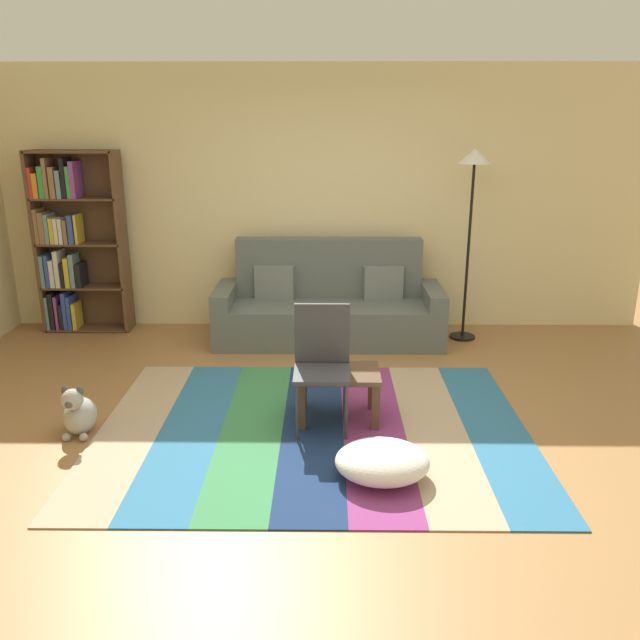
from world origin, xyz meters
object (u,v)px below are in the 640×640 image
bookshelf (70,243)px  tv_remote (332,367)px  dog (79,413)px  pouf (382,462)px  couch (329,307)px  folding_chair (322,356)px  coffee_table (338,381)px  standing_lamp (473,182)px

bookshelf → tv_remote: size_ratio=12.46×
bookshelf → dog: bearing=-69.6°
bookshelf → pouf: 4.30m
couch → tv_remote: size_ratio=15.07×
couch → tv_remote: couch is taller
couch → pouf: 2.72m
couch → bookshelf: (-2.67, 0.28, 0.60)m
bookshelf → pouf: size_ratio=3.15×
dog → folding_chair: 1.78m
coffee_table → tv_remote: (-0.05, 0.05, 0.09)m
bookshelf → tv_remote: bearing=-37.8°
dog → tv_remote: size_ratio=2.65×
bookshelf → folding_chair: (2.62, -2.22, -0.40)m
pouf → tv_remote: size_ratio=3.96×
pouf → tv_remote: (-0.31, 0.89, 0.28)m
tv_remote → folding_chair: bearing=-104.6°
coffee_table → standing_lamp: (1.32, 1.90, 1.28)m
standing_lamp → tv_remote: standing_lamp is taller
tv_remote → standing_lamp: bearing=67.3°
bookshelf → folding_chair: size_ratio=2.08×
dog → coffee_table: bearing=7.8°
couch → coffee_table: bearing=-88.0°
bookshelf → tv_remote: 3.45m
dog → tv_remote: (1.80, 0.31, 0.24)m
couch → folding_chair: (-0.05, -1.94, 0.20)m
pouf → dog: dog is taller
tv_remote → folding_chair: folding_chair is taller
coffee_table → folding_chair: bearing=-146.3°
dog → standing_lamp: 4.09m
folding_chair → standing_lamp: bearing=110.1°
tv_remote → pouf: bearing=-56.9°
couch → bookshelf: size_ratio=1.21×
couch → folding_chair: couch is taller
coffee_table → pouf: 0.89m
couch → coffee_table: (0.06, -1.86, -0.03)m
bookshelf → folding_chair: bookshelf is taller
dog → standing_lamp: standing_lamp is taller
bookshelf → coffee_table: bearing=-38.0°
standing_lamp → tv_remote: 2.58m
couch → dog: 2.77m
couch → tv_remote: bearing=-89.4°
coffee_table → couch: bearing=92.0°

